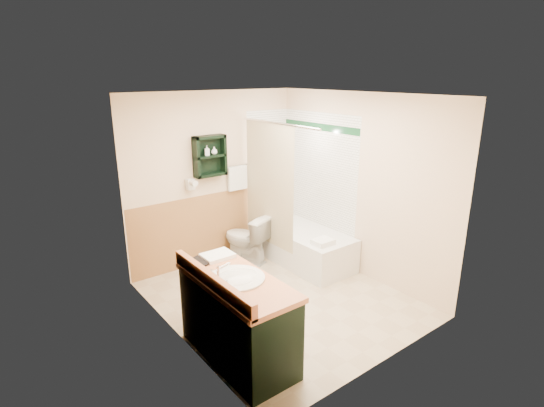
{
  "coord_description": "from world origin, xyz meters",
  "views": [
    {
      "loc": [
        -2.85,
        -3.56,
        2.62
      ],
      "look_at": [
        0.03,
        0.2,
        1.15
      ],
      "focal_mm": 28.0,
      "sensor_mm": 36.0,
      "label": 1
    }
  ],
  "objects": [
    {
      "name": "mirror_glass",
      "position": [
        -1.27,
        -0.55,
        1.5
      ],
      "size": [
        1.2,
        1.2,
        0.9
      ],
      "primitive_type": null,
      "color": "white",
      "rests_on": "left_wall"
    },
    {
      "name": "tub_towel",
      "position": [
        0.78,
        0.1,
        0.51
      ],
      "size": [
        0.26,
        0.22,
        0.07
      ],
      "primitive_type": "cube",
      "color": "silver",
      "rests_on": "bathtub"
    },
    {
      "name": "counter_towel",
      "position": [
        -0.89,
        -0.09,
        0.85
      ],
      "size": [
        0.3,
        0.24,
        0.04
      ],
      "primitive_type": "cube",
      "color": "silver",
      "rests_on": "vanity"
    },
    {
      "name": "left_wall",
      "position": [
        -1.32,
        0.0,
        1.2
      ],
      "size": [
        0.04,
        3.0,
        2.4
      ],
      "primitive_type": "cube",
      "color": "beige",
      "rests_on": "ground"
    },
    {
      "name": "right_wall",
      "position": [
        1.32,
        0.0,
        1.2
      ],
      "size": [
        0.04,
        3.0,
        2.4
      ],
      "primitive_type": "cube",
      "color": "beige",
      "rests_on": "ground"
    },
    {
      "name": "mirror_frame",
      "position": [
        -1.27,
        -0.55,
        1.5
      ],
      "size": [
        1.3,
        1.3,
        1.0
      ],
      "primitive_type": null,
      "color": "#9C6533",
      "rests_on": "left_wall"
    },
    {
      "name": "vanity",
      "position": [
        -0.99,
        -0.6,
        0.41
      ],
      "size": [
        0.59,
        1.3,
        0.83
      ],
      "primitive_type": "cube",
      "color": "black",
      "rests_on": "ground"
    },
    {
      "name": "wall_shelf",
      "position": [
        -0.1,
        1.41,
        1.55
      ],
      "size": [
        0.45,
        0.15,
        0.55
      ],
      "primitive_type": "cube",
      "color": "black",
      "rests_on": "back_wall"
    },
    {
      "name": "vanity_book",
      "position": [
        -1.16,
        -0.12,
        0.94
      ],
      "size": [
        0.17,
        0.07,
        0.23
      ],
      "primitive_type": "imported",
      "rotation": [
        0.0,
        0.0,
        0.33
      ],
      "color": "black",
      "rests_on": "vanity"
    },
    {
      "name": "soap_bottle_a",
      "position": [
        -0.14,
        1.4,
        1.6
      ],
      "size": [
        0.1,
        0.15,
        0.06
      ],
      "primitive_type": "imported",
      "rotation": [
        0.0,
        0.0,
        -0.38
      ],
      "color": "silver",
      "rests_on": "wall_shelf"
    },
    {
      "name": "ceiling",
      "position": [
        0.0,
        0.0,
        2.42
      ],
      "size": [
        2.6,
        3.0,
        0.04
      ],
      "primitive_type": "cube",
      "color": "white",
      "rests_on": "back_wall"
    },
    {
      "name": "tile_accent",
      "position": [
        1.27,
        0.75,
        1.9
      ],
      "size": [
        1.5,
        1.5,
        0.1
      ],
      "primitive_type": null,
      "color": "#124121",
      "rests_on": "right_wall"
    },
    {
      "name": "tile_right",
      "position": [
        1.28,
        0.75,
        1.05
      ],
      "size": [
        1.5,
        1.5,
        2.1
      ],
      "primitive_type": null,
      "color": "white",
      "rests_on": "right_wall"
    },
    {
      "name": "toilet",
      "position": [
        0.28,
        1.15,
        0.34
      ],
      "size": [
        0.6,
        0.79,
        0.69
      ],
      "primitive_type": "imported",
      "rotation": [
        0.0,
        0.0,
        3.48
      ],
      "color": "silver",
      "rests_on": "ground"
    },
    {
      "name": "tile_back",
      "position": [
        1.03,
        1.48,
        1.05
      ],
      "size": [
        0.95,
        0.95,
        2.1
      ],
      "primitive_type": null,
      "color": "white",
      "rests_on": "back_wall"
    },
    {
      "name": "towel_bar",
      "position": [
        0.35,
        1.45,
        1.35
      ],
      "size": [
        0.4,
        0.06,
        0.4
      ],
      "primitive_type": null,
      "color": "silver",
      "rests_on": "back_wall"
    },
    {
      "name": "curtain_rod",
      "position": [
        0.53,
        0.75,
        2.0
      ],
      "size": [
        0.03,
        1.6,
        0.03
      ],
      "primitive_type": "cylinder",
      "rotation": [
        1.57,
        0.0,
        0.0
      ],
      "color": "silver",
      "rests_on": "back_wall"
    },
    {
      "name": "shower_curtain",
      "position": [
        0.53,
        0.92,
        1.15
      ],
      "size": [
        1.05,
        1.05,
        1.7
      ],
      "primitive_type": null,
      "color": "#C1B591",
      "rests_on": "curtain_rod"
    },
    {
      "name": "wainscot_left",
      "position": [
        -1.29,
        0.0,
        0.5
      ],
      "size": [
        2.98,
        2.98,
        1.0
      ],
      "primitive_type": null,
      "color": "#BE814D",
      "rests_on": "left_wall"
    },
    {
      "name": "wainscot_back",
      "position": [
        0.0,
        1.49,
        0.5
      ],
      "size": [
        2.58,
        2.58,
        1.0
      ],
      "primitive_type": null,
      "color": "#BE814D",
      "rests_on": "back_wall"
    },
    {
      "name": "back_wall",
      "position": [
        0.0,
        1.52,
        1.2
      ],
      "size": [
        2.6,
        0.04,
        2.4
      ],
      "primitive_type": "cube",
      "color": "beige",
      "rests_on": "ground"
    },
    {
      "name": "soap_bottle_b",
      "position": [
        -0.03,
        1.4,
        1.61
      ],
      "size": [
        0.1,
        0.12,
        0.08
      ],
      "primitive_type": "imported",
      "rotation": [
        0.0,
        0.0,
        -0.25
      ],
      "color": "silver",
      "rests_on": "wall_shelf"
    },
    {
      "name": "floor",
      "position": [
        0.0,
        0.0,
        0.0
      ],
      "size": [
        3.0,
        3.0,
        0.0
      ],
      "primitive_type": "plane",
      "color": "#C1AE8D",
      "rests_on": "ground"
    },
    {
      "name": "hair_dryer",
      "position": [
        -0.4,
        1.43,
        1.2
      ],
      "size": [
        0.1,
        0.24,
        0.18
      ],
      "primitive_type": null,
      "color": "silver",
      "rests_on": "back_wall"
    },
    {
      "name": "bathtub",
      "position": [
        0.93,
        0.63,
        0.24
      ],
      "size": [
        0.72,
        1.5,
        0.48
      ],
      "primitive_type": "cube",
      "color": "silver",
      "rests_on": "ground"
    }
  ]
}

